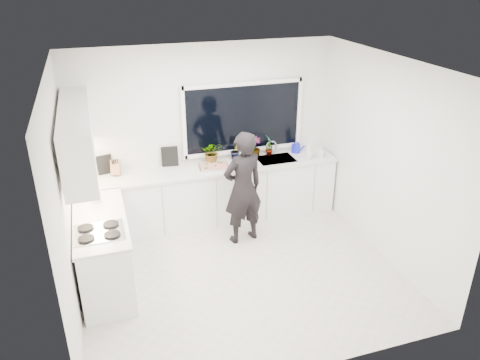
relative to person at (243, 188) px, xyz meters
name	(u,v)px	position (x,y,z in m)	size (l,w,h in m)	color
floor	(241,273)	(-0.29, -0.78, -0.84)	(4.00, 3.50, 0.02)	beige
wall_back	(205,133)	(-0.29, 0.98, 0.52)	(4.00, 0.02, 2.70)	white
wall_left	(63,204)	(-2.30, -0.78, 0.52)	(0.02, 3.50, 2.70)	white
wall_right	(386,160)	(1.72, -0.78, 0.52)	(0.02, 3.50, 2.70)	white
ceiling	(241,65)	(-0.29, -0.78, 1.88)	(4.00, 3.50, 0.02)	white
window	(243,118)	(0.31, 0.95, 0.72)	(1.80, 0.02, 1.00)	black
base_cabinets_back	(212,195)	(-0.29, 0.67, -0.39)	(3.92, 0.58, 0.88)	white
base_cabinets_left	(104,252)	(-1.96, -0.43, -0.39)	(0.58, 1.60, 0.88)	white
countertop_back	(211,168)	(-0.29, 0.66, 0.07)	(3.94, 0.62, 0.04)	silver
countertop_left	(100,220)	(-1.96, -0.43, 0.07)	(0.62, 1.60, 0.04)	silver
upper_cabinets	(77,137)	(-2.08, -0.08, 1.02)	(0.34, 2.10, 0.70)	white
sink	(276,162)	(0.76, 0.67, 0.04)	(0.58, 0.42, 0.14)	silver
faucet	(271,148)	(0.76, 0.87, 0.20)	(0.03, 0.03, 0.22)	silver
stovetop	(99,232)	(-1.98, -0.78, 0.10)	(0.56, 0.48, 0.03)	black
person	(243,188)	(0.00, 0.00, 0.00)	(0.61, 0.40, 1.67)	black
pizza_tray	(214,167)	(-0.25, 0.64, 0.10)	(0.44, 0.32, 0.03)	silver
pizza	(214,166)	(-0.25, 0.64, 0.12)	(0.40, 0.29, 0.01)	red
watering_can	(296,149)	(1.17, 0.83, 0.15)	(0.14, 0.14, 0.13)	#161CD1
paper_towel_roll	(85,171)	(-2.08, 0.77, 0.22)	(0.11, 0.11, 0.26)	silver
knife_block	(116,168)	(-1.66, 0.81, 0.20)	(0.13, 0.10, 0.22)	#8E5F42
utensil_crock	(96,196)	(-1.97, 0.02, 0.17)	(0.13, 0.13, 0.16)	#BABBBF
picture_frame_large	(105,165)	(-1.81, 0.91, 0.23)	(0.22, 0.02, 0.28)	black
picture_frame_small	(170,156)	(-0.86, 0.91, 0.24)	(0.25, 0.02, 0.30)	black
herb_plants	(233,150)	(0.11, 0.83, 0.26)	(1.19, 0.31, 0.34)	#26662D
soap_bottles	(313,150)	(1.32, 0.52, 0.22)	(0.35, 0.14, 0.30)	#D8BF66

